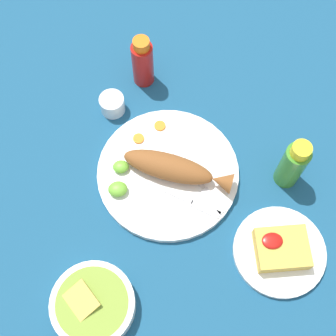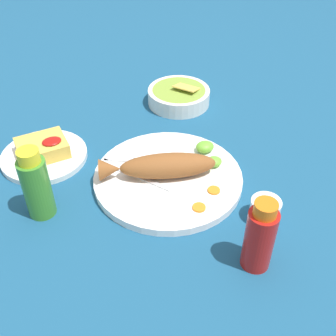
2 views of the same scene
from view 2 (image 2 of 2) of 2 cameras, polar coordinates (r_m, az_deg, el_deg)
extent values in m
plane|color=navy|center=(0.95, 0.00, -1.76)|extent=(4.00, 4.00, 0.00)
cylinder|color=white|center=(0.94, 0.00, -1.35)|extent=(0.33, 0.33, 0.02)
ellipsoid|color=brown|center=(0.92, 0.00, 0.31)|extent=(0.22, 0.14, 0.05)
cone|color=brown|center=(0.92, -7.87, -0.18)|extent=(0.06, 0.06, 0.05)
cube|color=silver|center=(0.92, -2.77, -1.64)|extent=(0.07, 0.10, 0.00)
cube|color=silver|center=(0.97, -7.31, 0.29)|extent=(0.05, 0.07, 0.00)
cube|color=silver|center=(0.98, -1.23, 0.98)|extent=(0.10, 0.07, 0.00)
cube|color=silver|center=(0.99, -6.59, 1.22)|extent=(0.07, 0.05, 0.00)
cylinder|color=orange|center=(0.86, 4.23, -5.35)|extent=(0.03, 0.03, 0.00)
cylinder|color=orange|center=(0.90, 6.23, -3.02)|extent=(0.03, 0.03, 0.00)
ellipsoid|color=#6BB233|center=(0.96, 6.23, 0.86)|extent=(0.04, 0.03, 0.02)
ellipsoid|color=#6BB233|center=(1.00, 5.01, 2.87)|extent=(0.04, 0.04, 0.02)
cylinder|color=#B21914|center=(0.76, 12.24, -9.48)|extent=(0.05, 0.05, 0.13)
cylinder|color=orange|center=(0.71, 13.08, -5.43)|extent=(0.04, 0.04, 0.02)
cylinder|color=#3D8428|center=(0.87, -17.32, -2.62)|extent=(0.06, 0.06, 0.13)
cylinder|color=yellow|center=(0.82, -18.38, 1.49)|extent=(0.04, 0.04, 0.03)
cylinder|color=silver|center=(0.87, 13.00, -5.55)|extent=(0.06, 0.06, 0.05)
cylinder|color=white|center=(0.88, 12.88, -6.14)|extent=(0.05, 0.05, 0.02)
cylinder|color=white|center=(1.05, -16.41, 1.55)|extent=(0.20, 0.20, 0.01)
cube|color=gold|center=(1.04, -16.66, 2.63)|extent=(0.11, 0.09, 0.04)
ellipsoid|color=#AD140F|center=(1.02, -15.49, 3.52)|extent=(0.04, 0.04, 0.01)
cylinder|color=white|center=(1.21, 1.46, 9.66)|extent=(0.17, 0.17, 0.04)
cylinder|color=olive|center=(1.21, 1.48, 10.25)|extent=(0.15, 0.15, 0.02)
cube|color=gold|center=(1.22, 2.78, 10.95)|extent=(0.10, 0.10, 0.02)
camera|label=1|loc=(1.19, -14.94, 58.29)|focal=50.00mm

